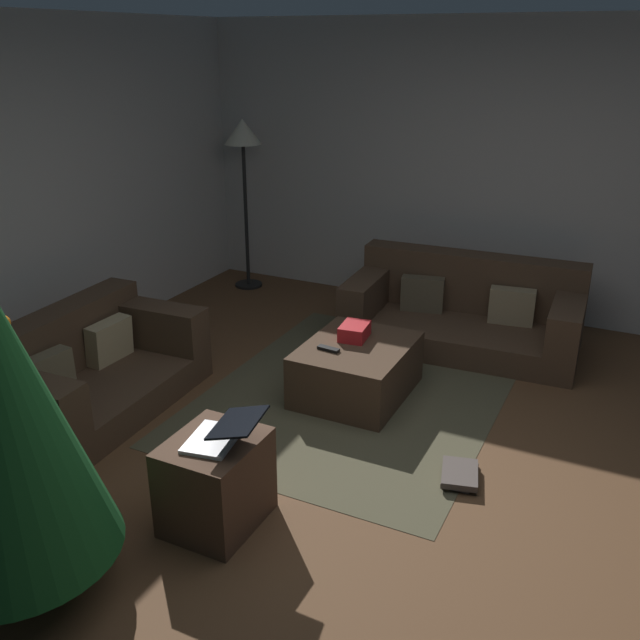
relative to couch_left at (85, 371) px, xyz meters
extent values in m
plane|color=brown|center=(0.00, -2.24, -0.27)|extent=(6.40, 6.40, 0.00)
cube|color=#B5B0AB|center=(3.14, -2.24, 1.03)|extent=(0.12, 6.40, 2.60)
cube|color=#473323|center=(0.00, -0.09, -0.16)|extent=(1.60, 0.96, 0.22)
cube|color=#473323|center=(-0.01, 0.23, 0.17)|extent=(1.57, 0.32, 0.45)
cube|color=#473323|center=(0.66, -0.06, 0.11)|extent=(0.28, 0.89, 0.33)
cube|color=#473323|center=(-0.65, -0.12, 0.11)|extent=(0.28, 0.89, 0.33)
cube|color=tan|center=(0.31, 0.05, 0.10)|extent=(0.36, 0.14, 0.31)
cube|color=brown|center=(-0.31, 0.01, 0.10)|extent=(0.37, 0.16, 0.30)
cube|color=#473323|center=(2.15, -2.06, -0.16)|extent=(1.01, 1.93, 0.22)
cube|color=#473323|center=(2.49, -2.04, 0.20)|extent=(0.34, 1.89, 0.50)
cube|color=#473323|center=(2.20, -2.88, 0.10)|extent=(0.92, 0.29, 0.31)
cube|color=#473323|center=(2.11, -1.24, 0.10)|extent=(0.92, 0.29, 0.31)
cube|color=#8C7A5B|center=(2.31, -2.43, 0.10)|extent=(0.17, 0.37, 0.30)
cube|color=brown|center=(2.27, -1.67, 0.10)|extent=(0.20, 0.38, 0.30)
cube|color=#473323|center=(0.99, -1.62, -0.07)|extent=(0.88, 0.71, 0.39)
cube|color=red|center=(1.09, -1.55, 0.17)|extent=(0.26, 0.21, 0.11)
cube|color=black|center=(0.82, -1.47, 0.13)|extent=(0.07, 0.16, 0.02)
cylinder|color=brown|center=(-1.47, -1.01, -0.15)|extent=(0.10, 0.10, 0.24)
sphere|color=orange|center=(-1.36, -1.02, 1.05)|extent=(0.07, 0.07, 0.07)
cube|color=#4C3323|center=(-0.66, -1.53, -0.02)|extent=(0.52, 0.44, 0.50)
cube|color=silver|center=(-0.66, -1.53, 0.24)|extent=(0.35, 0.28, 0.02)
cube|color=black|center=(-0.63, -1.67, 0.36)|extent=(0.35, 0.28, 0.07)
cube|color=#4C423D|center=(0.30, -2.58, -0.26)|extent=(0.31, 0.19, 0.03)
cube|color=#4C423D|center=(0.27, -2.58, -0.22)|extent=(0.33, 0.27, 0.04)
cylinder|color=black|center=(2.69, 0.35, -0.26)|extent=(0.28, 0.28, 0.02)
cylinder|color=black|center=(2.69, 0.35, 0.46)|extent=(0.04, 0.04, 1.45)
cone|color=beige|center=(2.69, 0.35, 1.30)|extent=(0.36, 0.36, 0.24)
cube|color=#4A4531|center=(0.99, -1.62, -0.27)|extent=(2.60, 2.00, 0.01)
camera|label=1|loc=(-3.15, -3.36, 2.13)|focal=39.02mm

